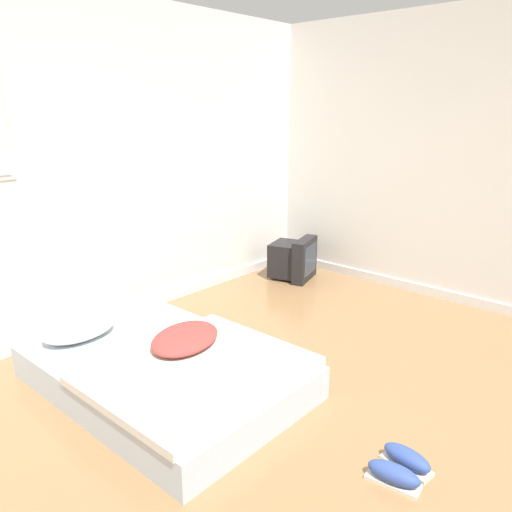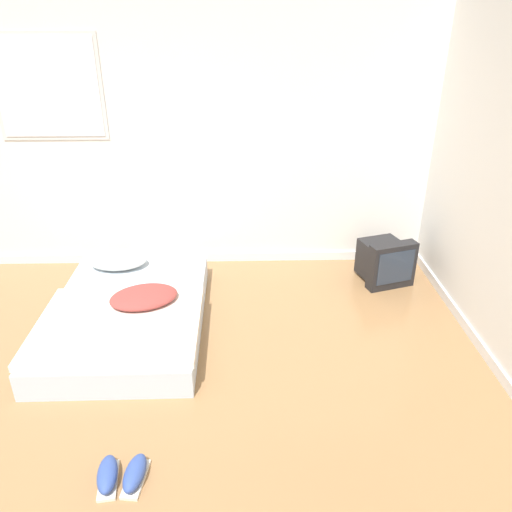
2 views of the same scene
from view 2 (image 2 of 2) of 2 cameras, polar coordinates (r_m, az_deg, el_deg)
wall_back at (r=4.96m, az=-15.87°, el=12.98°), size 8.40×0.08×2.60m
mattress_bed at (r=4.22m, az=-14.43°, el=-6.28°), size 1.22×1.76×0.36m
crt_tv at (r=4.89m, az=14.47°, el=-0.56°), size 0.52×0.52×0.44m
sneaker_pair at (r=3.10m, az=-15.14°, el=-22.98°), size 0.29×0.28×0.10m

